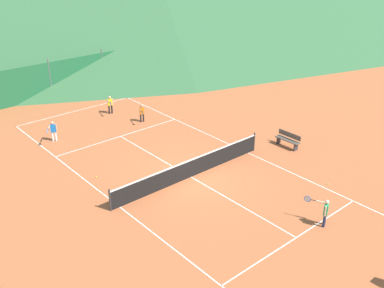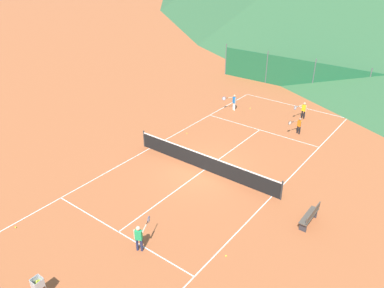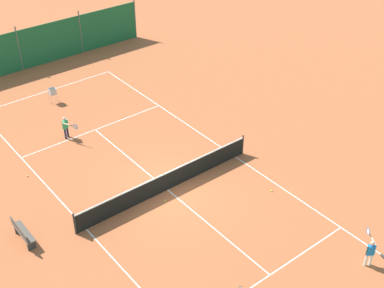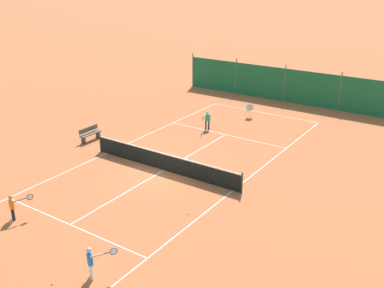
{
  "view_description": "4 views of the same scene",
  "coord_description": "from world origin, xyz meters",
  "px_view_note": "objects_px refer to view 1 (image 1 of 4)",
  "views": [
    {
      "loc": [
        -12.5,
        -14.65,
        10.88
      ],
      "look_at": [
        0.63,
        0.64,
        1.37
      ],
      "focal_mm": 42.0,
      "sensor_mm": 36.0,
      "label": 1
    },
    {
      "loc": [
        10.1,
        -14.44,
        10.91
      ],
      "look_at": [
        -1.56,
        0.91,
        0.73
      ],
      "focal_mm": 35.0,
      "sensor_mm": 36.0,
      "label": 2
    },
    {
      "loc": [
        10.75,
        15.3,
        14.99
      ],
      "look_at": [
        -1.91,
        -0.63,
        1.33
      ],
      "focal_mm": 50.0,
      "sensor_mm": 36.0,
      "label": 3
    },
    {
      "loc": [
        -13.08,
        16.82,
        9.91
      ],
      "look_at": [
        -0.19,
        -2.32,
        0.75
      ],
      "focal_mm": 42.0,
      "sensor_mm": 36.0,
      "label": 4
    }
  ],
  "objects_px": {
    "player_near_baseline": "(53,130)",
    "courtside_bench": "(288,139)",
    "tennis_ball_service_box": "(61,131)",
    "tennis_ball_mid_court": "(191,169)",
    "tennis_ball_near_corner": "(328,184)",
    "player_near_service": "(142,112)",
    "player_far_baseline": "(110,104)",
    "tennis_net": "(191,168)",
    "player_far_service": "(325,210)",
    "tennis_ball_by_net_right": "(96,177)"
  },
  "relations": [
    {
      "from": "player_near_baseline",
      "to": "courtside_bench",
      "type": "height_order",
      "value": "player_near_baseline"
    },
    {
      "from": "tennis_ball_service_box",
      "to": "tennis_ball_mid_court",
      "type": "bearing_deg",
      "value": -71.49
    },
    {
      "from": "tennis_ball_mid_court",
      "to": "tennis_ball_near_corner",
      "type": "relative_size",
      "value": 1.0
    },
    {
      "from": "player_near_service",
      "to": "tennis_ball_service_box",
      "type": "distance_m",
      "value": 5.05
    },
    {
      "from": "tennis_ball_service_box",
      "to": "tennis_ball_mid_court",
      "type": "distance_m",
      "value": 9.18
    },
    {
      "from": "player_near_service",
      "to": "tennis_ball_service_box",
      "type": "relative_size",
      "value": 17.1
    },
    {
      "from": "player_near_service",
      "to": "tennis_ball_near_corner",
      "type": "bearing_deg",
      "value": -79.65
    },
    {
      "from": "player_far_baseline",
      "to": "player_near_baseline",
      "type": "distance_m",
      "value": 5.04
    },
    {
      "from": "player_near_baseline",
      "to": "tennis_ball_service_box",
      "type": "relative_size",
      "value": 18.39
    },
    {
      "from": "tennis_ball_service_box",
      "to": "player_near_baseline",
      "type": "bearing_deg",
      "value": -130.94
    },
    {
      "from": "tennis_net",
      "to": "player_near_baseline",
      "type": "bearing_deg",
      "value": 111.44
    },
    {
      "from": "tennis_net",
      "to": "player_near_service",
      "type": "height_order",
      "value": "player_near_service"
    },
    {
      "from": "player_far_service",
      "to": "player_near_service",
      "type": "height_order",
      "value": "player_far_service"
    },
    {
      "from": "player_near_baseline",
      "to": "tennis_ball_mid_court",
      "type": "height_order",
      "value": "player_near_baseline"
    },
    {
      "from": "tennis_net",
      "to": "tennis_ball_mid_court",
      "type": "distance_m",
      "value": 0.94
    },
    {
      "from": "tennis_ball_mid_court",
      "to": "tennis_ball_near_corner",
      "type": "bearing_deg",
      "value": -53.96
    },
    {
      "from": "courtside_bench",
      "to": "tennis_ball_service_box",
      "type": "bearing_deg",
      "value": 130.44
    },
    {
      "from": "player_far_baseline",
      "to": "tennis_ball_near_corner",
      "type": "relative_size",
      "value": 18.33
    },
    {
      "from": "player_far_baseline",
      "to": "player_near_baseline",
      "type": "relative_size",
      "value": 1.0
    },
    {
      "from": "tennis_net",
      "to": "tennis_ball_near_corner",
      "type": "bearing_deg",
      "value": -47.01
    },
    {
      "from": "player_near_baseline",
      "to": "tennis_ball_mid_court",
      "type": "bearing_deg",
      "value": -63.69
    },
    {
      "from": "tennis_net",
      "to": "player_near_service",
      "type": "bearing_deg",
      "value": 73.01
    },
    {
      "from": "player_far_service",
      "to": "tennis_ball_mid_court",
      "type": "xyz_separation_m",
      "value": [
        -0.94,
        7.18,
        -0.68
      ]
    },
    {
      "from": "player_near_baseline",
      "to": "tennis_ball_service_box",
      "type": "bearing_deg",
      "value": 49.06
    },
    {
      "from": "player_near_baseline",
      "to": "tennis_ball_near_corner",
      "type": "xyz_separation_m",
      "value": [
        7.74,
        -13.09,
        -0.68
      ]
    },
    {
      "from": "player_far_baseline",
      "to": "tennis_net",
      "type": "bearing_deg",
      "value": -98.63
    },
    {
      "from": "player_near_baseline",
      "to": "tennis_ball_near_corner",
      "type": "height_order",
      "value": "player_near_baseline"
    },
    {
      "from": "tennis_ball_service_box",
      "to": "tennis_ball_mid_court",
      "type": "height_order",
      "value": "same"
    },
    {
      "from": "player_near_service",
      "to": "tennis_ball_mid_court",
      "type": "distance_m",
      "value": 7.03
    },
    {
      "from": "tennis_ball_service_box",
      "to": "tennis_ball_by_net_right",
      "type": "relative_size",
      "value": 1.0
    },
    {
      "from": "player_near_service",
      "to": "courtside_bench",
      "type": "relative_size",
      "value": 0.75
    },
    {
      "from": "tennis_ball_near_corner",
      "to": "tennis_ball_by_net_right",
      "type": "relative_size",
      "value": 1.0
    },
    {
      "from": "tennis_ball_near_corner",
      "to": "tennis_ball_mid_court",
      "type": "bearing_deg",
      "value": 126.04
    },
    {
      "from": "tennis_net",
      "to": "player_near_baseline",
      "type": "distance_m",
      "value": 8.9
    },
    {
      "from": "player_near_service",
      "to": "tennis_ball_by_net_right",
      "type": "xyz_separation_m",
      "value": [
        -5.82,
        -4.4,
        -0.63
      ]
    },
    {
      "from": "player_far_service",
      "to": "tennis_ball_service_box",
      "type": "relative_size",
      "value": 18.62
    },
    {
      "from": "tennis_ball_service_box",
      "to": "courtside_bench",
      "type": "relative_size",
      "value": 0.04
    },
    {
      "from": "tennis_ball_mid_court",
      "to": "courtside_bench",
      "type": "height_order",
      "value": "courtside_bench"
    },
    {
      "from": "player_far_baseline",
      "to": "tennis_ball_service_box",
      "type": "distance_m",
      "value": 3.99
    },
    {
      "from": "player_near_baseline",
      "to": "tennis_ball_mid_court",
      "type": "distance_m",
      "value": 8.6
    },
    {
      "from": "player_far_service",
      "to": "player_near_service",
      "type": "distance_m",
      "value": 13.99
    },
    {
      "from": "courtside_bench",
      "to": "tennis_ball_near_corner",
      "type": "bearing_deg",
      "value": -115.53
    },
    {
      "from": "player_near_baseline",
      "to": "tennis_ball_by_net_right",
      "type": "height_order",
      "value": "player_near_baseline"
    },
    {
      "from": "player_near_service",
      "to": "tennis_ball_by_net_right",
      "type": "bearing_deg",
      "value": -142.87
    },
    {
      "from": "player_far_baseline",
      "to": "tennis_ball_mid_court",
      "type": "height_order",
      "value": "player_far_baseline"
    },
    {
      "from": "player_near_baseline",
      "to": "tennis_ball_near_corner",
      "type": "bearing_deg",
      "value": -59.43
    },
    {
      "from": "player_near_service",
      "to": "tennis_ball_near_corner",
      "type": "distance_m",
      "value": 12.41
    },
    {
      "from": "player_near_service",
      "to": "player_near_baseline",
      "type": "distance_m",
      "value": 5.58
    },
    {
      "from": "tennis_net",
      "to": "tennis_ball_mid_court",
      "type": "height_order",
      "value": "tennis_net"
    },
    {
      "from": "player_near_baseline",
      "to": "tennis_net",
      "type": "bearing_deg",
      "value": -68.56
    }
  ]
}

